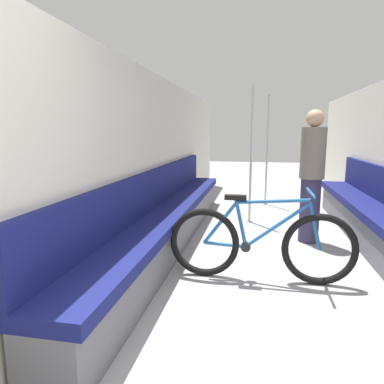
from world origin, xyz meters
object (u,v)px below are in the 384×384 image
at_px(bench_seat_row_left, 169,220).
at_px(grab_pole_near, 267,152).
at_px(grab_pole_far, 251,157).
at_px(bicycle, 260,244).
at_px(passenger_standing, 312,175).

bearing_deg(bench_seat_row_left, grab_pole_near, 65.49).
distance_m(bench_seat_row_left, grab_pole_far, 1.74).
relative_size(bicycle, grab_pole_far, 0.84).
relative_size(bicycle, passenger_standing, 1.05).
bearing_deg(bicycle, bench_seat_row_left, 129.11).
relative_size(bench_seat_row_left, grab_pole_far, 2.53).
bearing_deg(bench_seat_row_left, bicycle, -37.58).
xyz_separation_m(bench_seat_row_left, passenger_standing, (1.71, 0.46, 0.54)).
relative_size(grab_pole_near, grab_pole_far, 1.00).
bearing_deg(grab_pole_far, bench_seat_row_left, -126.40).
bearing_deg(bicycle, grab_pole_near, 74.79).
height_order(bicycle, passenger_standing, passenger_standing).
xyz_separation_m(grab_pole_near, passenger_standing, (0.50, -2.20, -0.15)).
xyz_separation_m(bench_seat_row_left, bicycle, (1.09, -0.84, 0.04)).
xyz_separation_m(bicycle, grab_pole_far, (-0.15, 2.12, 0.65)).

